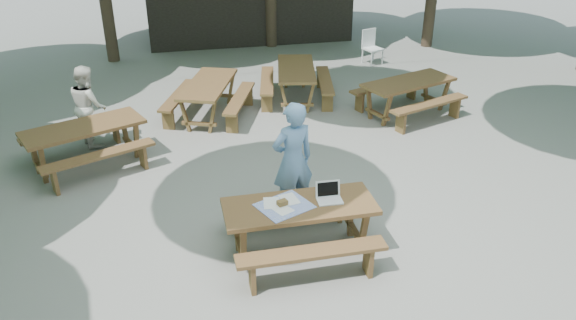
{
  "coord_description": "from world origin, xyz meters",
  "views": [
    {
      "loc": [
        -2.09,
        -7.11,
        4.62
      ],
      "look_at": [
        -0.58,
        -0.35,
        1.05
      ],
      "focal_mm": 35.0,
      "sensor_mm": 36.0,
      "label": 1
    }
  ],
  "objects_px": {
    "main_picnic_table": "(299,227)",
    "plastic_chair": "(372,54)",
    "second_person": "(89,105)",
    "picnic_table_nw": "(86,145)",
    "woman": "(293,160)"
  },
  "relations": [
    {
      "from": "second_person",
      "to": "plastic_chair",
      "type": "relative_size",
      "value": 1.68
    },
    {
      "from": "picnic_table_nw",
      "to": "plastic_chair",
      "type": "relative_size",
      "value": 2.63
    },
    {
      "from": "second_person",
      "to": "woman",
      "type": "bearing_deg",
      "value": -157.81
    },
    {
      "from": "picnic_table_nw",
      "to": "second_person",
      "type": "bearing_deg",
      "value": 65.75
    },
    {
      "from": "main_picnic_table",
      "to": "picnic_table_nw",
      "type": "xyz_separation_m",
      "value": [
        -3.02,
        3.27,
        0.0
      ]
    },
    {
      "from": "picnic_table_nw",
      "to": "plastic_chair",
      "type": "distance_m",
      "value": 8.26
    },
    {
      "from": "second_person",
      "to": "main_picnic_table",
      "type": "bearing_deg",
      "value": -166.27
    },
    {
      "from": "main_picnic_table",
      "to": "picnic_table_nw",
      "type": "bearing_deg",
      "value": 132.76
    },
    {
      "from": "picnic_table_nw",
      "to": "plastic_chair",
      "type": "height_order",
      "value": "plastic_chair"
    },
    {
      "from": "main_picnic_table",
      "to": "plastic_chair",
      "type": "distance_m",
      "value": 8.7
    },
    {
      "from": "main_picnic_table",
      "to": "plastic_chair",
      "type": "bearing_deg",
      "value": 63.43
    },
    {
      "from": "plastic_chair",
      "to": "main_picnic_table",
      "type": "bearing_deg",
      "value": -136.5
    },
    {
      "from": "woman",
      "to": "second_person",
      "type": "height_order",
      "value": "woman"
    },
    {
      "from": "plastic_chair",
      "to": "woman",
      "type": "bearing_deg",
      "value": -138.82
    },
    {
      "from": "plastic_chair",
      "to": "picnic_table_nw",
      "type": "bearing_deg",
      "value": -166.81
    }
  ]
}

